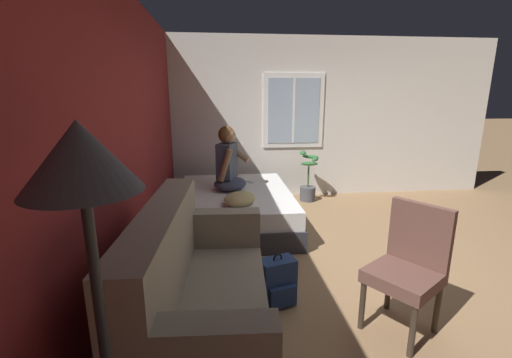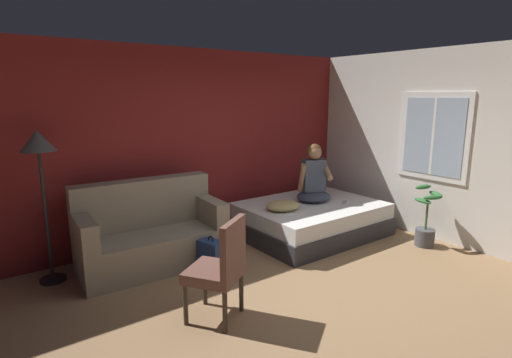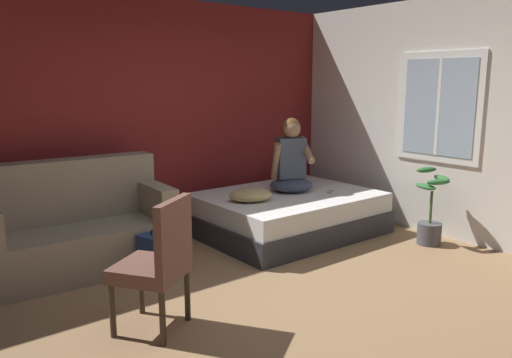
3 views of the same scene
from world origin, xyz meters
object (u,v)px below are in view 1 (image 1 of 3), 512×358
(backpack, at_px, (278,282))
(cell_phone, at_px, (251,182))
(floor_lamp, at_px, (87,207))
(side_chair, at_px, (409,264))
(person_seated, at_px, (228,164))
(bed, at_px, (234,208))
(couch, at_px, (198,298))
(potted_plant, at_px, (308,183))
(throw_pillow, at_px, (240,199))

(backpack, xyz_separation_m, cell_phone, (2.33, 0.02, 0.29))
(backpack, height_order, floor_lamp, floor_lamp)
(side_chair, relative_size, person_seated, 1.12)
(backpack, bearing_deg, bed, 8.65)
(couch, xyz_separation_m, cell_phone, (2.80, -0.63, 0.09))
(bed, height_order, potted_plant, potted_plant)
(potted_plant, bearing_deg, backpack, 160.56)
(backpack, distance_m, cell_phone, 2.35)
(cell_phone, height_order, floor_lamp, floor_lamp)
(couch, xyz_separation_m, side_chair, (0.05, -1.56, 0.14))
(person_seated, relative_size, floor_lamp, 0.51)
(couch, bearing_deg, floor_lamp, 167.47)
(bed, height_order, throw_pillow, throw_pillow)
(side_chair, relative_size, potted_plant, 1.15)
(couch, bearing_deg, backpack, -54.01)
(couch, bearing_deg, throw_pillow, -12.72)
(throw_pillow, bearing_deg, side_chair, -145.94)
(bed, bearing_deg, couch, 171.31)
(side_chair, height_order, throw_pillow, side_chair)
(couch, bearing_deg, cell_phone, -12.60)
(bed, distance_m, side_chair, 2.62)
(cell_phone, bearing_deg, person_seated, 16.91)
(person_seated, height_order, cell_phone, person_seated)
(couch, bearing_deg, bed, -8.69)
(couch, relative_size, side_chair, 1.78)
(person_seated, relative_size, potted_plant, 1.03)
(couch, relative_size, throw_pillow, 3.63)
(potted_plant, bearing_deg, cell_phone, 116.24)
(person_seated, bearing_deg, throw_pillow, -171.12)
(side_chair, bearing_deg, person_seated, 27.81)
(bed, distance_m, person_seated, 0.61)
(backpack, distance_m, floor_lamp, 2.17)
(side_chair, xyz_separation_m, floor_lamp, (-1.13, 1.80, 0.90))
(throw_pillow, relative_size, potted_plant, 0.56)
(cell_phone, xyz_separation_m, potted_plant, (0.50, -1.02, -0.18))
(couch, distance_m, backpack, 0.83)
(throw_pillow, distance_m, cell_phone, 1.06)
(bed, xyz_separation_m, backpack, (-1.89, -0.29, -0.04))
(throw_pillow, bearing_deg, floor_lamp, 167.35)
(couch, height_order, side_chair, couch)
(floor_lamp, bearing_deg, side_chair, -57.93)
(bed, distance_m, cell_phone, 0.57)
(side_chair, relative_size, cell_phone, 6.81)
(bed, height_order, couch, couch)
(person_seated, bearing_deg, cell_phone, -44.44)
(couch, height_order, potted_plant, couch)
(person_seated, bearing_deg, side_chair, -152.19)
(floor_lamp, bearing_deg, potted_plant, -23.31)
(backpack, relative_size, potted_plant, 0.54)
(person_seated, height_order, throw_pillow, person_seated)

